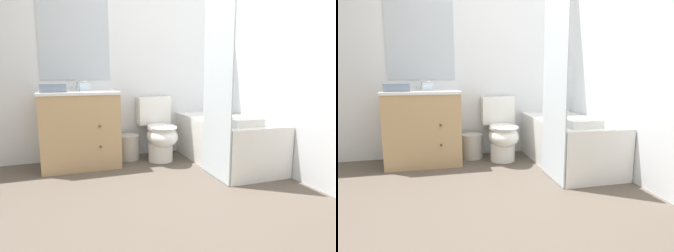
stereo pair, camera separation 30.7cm
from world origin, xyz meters
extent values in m
plane|color=brown|center=(0.00, 0.00, 0.00)|extent=(14.00, 14.00, 0.00)
cube|color=silver|center=(0.00, 1.61, 1.25)|extent=(8.00, 0.05, 2.50)
cube|color=#B2BCC6|center=(-0.77, 1.58, 1.44)|extent=(0.79, 0.01, 0.93)
cube|color=silver|center=(1.22, 0.79, 1.25)|extent=(0.05, 2.58, 2.50)
cube|color=tan|center=(-0.77, 1.31, 0.41)|extent=(0.83, 0.55, 0.82)
cube|color=white|center=(-0.77, 1.31, 0.84)|extent=(0.85, 0.57, 0.03)
cylinder|color=white|center=(-0.77, 1.31, 0.80)|extent=(0.30, 0.30, 0.10)
sphere|color=#382D23|center=(-0.58, 1.02, 0.49)|extent=(0.02, 0.02, 0.02)
sphere|color=#382D23|center=(-0.58, 1.02, 0.27)|extent=(0.02, 0.02, 0.02)
cylinder|color=silver|center=(-0.77, 1.50, 0.87)|extent=(0.04, 0.04, 0.04)
cylinder|color=silver|center=(-0.77, 1.46, 0.93)|extent=(0.02, 0.11, 0.09)
cylinder|color=silver|center=(-0.83, 1.50, 0.87)|extent=(0.03, 0.03, 0.04)
cylinder|color=silver|center=(-0.72, 1.50, 0.87)|extent=(0.03, 0.03, 0.04)
cylinder|color=white|center=(0.14, 1.19, 0.11)|extent=(0.30, 0.30, 0.23)
ellipsoid|color=white|center=(0.14, 1.13, 0.32)|extent=(0.35, 0.50, 0.26)
torus|color=white|center=(0.14, 1.13, 0.41)|extent=(0.35, 0.35, 0.04)
cube|color=white|center=(0.14, 1.47, 0.58)|extent=(0.41, 0.18, 0.34)
ellipsoid|color=white|center=(0.14, 1.13, 0.43)|extent=(0.33, 0.47, 0.02)
cube|color=white|center=(0.84, 0.87, 0.26)|extent=(0.69, 1.43, 0.53)
cube|color=#ACB1B2|center=(0.84, 0.87, 0.52)|extent=(0.57, 1.31, 0.01)
cube|color=silver|center=(0.48, 0.45, 0.99)|extent=(0.02, 0.56, 1.96)
cylinder|color=#B7B2A8|center=(-0.21, 1.40, 0.15)|extent=(0.27, 0.27, 0.30)
cube|color=silver|center=(-0.70, 1.30, 0.89)|extent=(0.11, 0.12, 0.09)
ellipsoid|color=white|center=(-0.70, 1.30, 0.95)|extent=(0.05, 0.04, 0.03)
cube|color=slate|center=(-1.03, 1.20, 0.89)|extent=(0.26, 0.18, 0.09)
cube|color=white|center=(0.75, 0.35, 0.57)|extent=(0.32, 0.21, 0.08)
camera|label=1|loc=(-0.94, -2.14, 1.04)|focal=32.00mm
camera|label=2|loc=(-0.65, -2.23, 1.04)|focal=32.00mm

